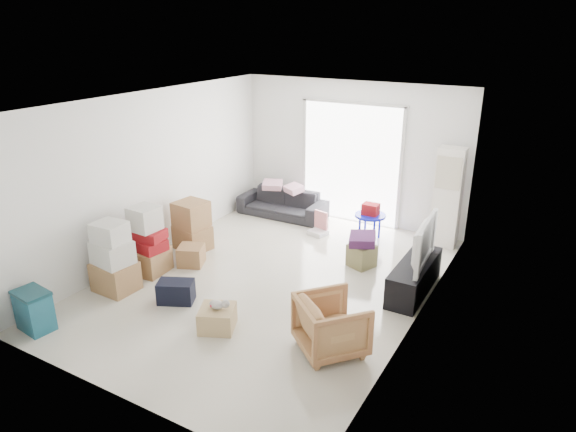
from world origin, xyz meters
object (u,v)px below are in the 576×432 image
(armchair, at_px, (332,322))
(storage_bins, at_px, (34,310))
(sofa, at_px, (282,199))
(tv_console, at_px, (414,277))
(television, at_px, (416,258))
(ac_tower, at_px, (448,198))
(wood_crate, at_px, (217,318))
(ottoman, at_px, (362,255))
(kids_table, at_px, (370,214))

(armchair, relative_size, storage_bins, 1.41)
(sofa, bearing_deg, tv_console, -29.70)
(tv_console, height_order, television, television)
(sofa, xyz_separation_m, armchair, (2.81, -3.65, 0.03))
(armchair, bearing_deg, ac_tower, -54.93)
(sofa, relative_size, wood_crate, 4.09)
(ac_tower, distance_m, armchair, 3.85)
(television, bearing_deg, ottoman, 63.55)
(kids_table, bearing_deg, tv_console, -49.71)
(sofa, bearing_deg, wood_crate, -72.47)
(sofa, distance_m, armchair, 4.61)
(wood_crate, bearing_deg, armchair, 11.46)
(kids_table, bearing_deg, sofa, 172.55)
(television, relative_size, storage_bins, 2.11)
(tv_console, relative_size, armchair, 1.85)
(sofa, xyz_separation_m, kids_table, (1.97, -0.26, 0.14))
(television, height_order, ottoman, television)
(armchair, bearing_deg, wood_crate, 52.30)
(ac_tower, height_order, kids_table, ac_tower)
(tv_console, distance_m, storage_bins, 5.15)
(tv_console, height_order, sofa, sofa)
(ottoman, distance_m, wood_crate, 2.76)
(ottoman, bearing_deg, tv_console, -22.51)
(tv_console, xyz_separation_m, sofa, (-3.24, 1.76, 0.11))
(ac_tower, xyz_separation_m, wood_crate, (-1.85, -4.10, -0.73))
(television, height_order, storage_bins, television)
(ac_tower, bearing_deg, television, -88.50)
(storage_bins, xyz_separation_m, wood_crate, (2.00, 1.16, -0.13))
(television, relative_size, kids_table, 1.69)
(ottoman, bearing_deg, wood_crate, -109.50)
(sofa, distance_m, wood_crate, 4.18)
(ottoman, bearing_deg, storage_bins, -127.84)
(wood_crate, bearing_deg, kids_table, 80.35)
(storage_bins, bearing_deg, kids_table, 61.55)
(armchair, relative_size, wood_crate, 1.75)
(storage_bins, bearing_deg, tv_console, 40.71)
(wood_crate, bearing_deg, tv_console, 49.11)
(armchair, xyz_separation_m, storage_bins, (-3.47, -1.46, -0.11))
(sofa, relative_size, kids_table, 2.64)
(storage_bins, relative_size, kids_table, 0.80)
(armchair, height_order, storage_bins, armchair)
(ac_tower, height_order, tv_console, ac_tower)
(kids_table, xyz_separation_m, wood_crate, (-0.63, -3.69, -0.34))
(sofa, height_order, storage_bins, sofa)
(armchair, distance_m, kids_table, 3.50)
(tv_console, distance_m, armchair, 1.95)
(wood_crate, bearing_deg, television, 49.11)
(television, distance_m, armchair, 1.95)
(ac_tower, distance_m, wood_crate, 4.55)
(television, bearing_deg, wood_crate, 135.17)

